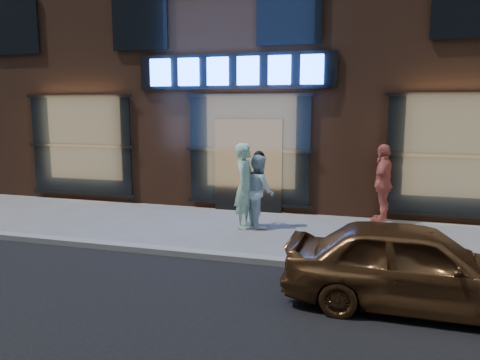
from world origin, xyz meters
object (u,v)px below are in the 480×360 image
(man_bowtie, at_px, (245,186))
(man_cap, at_px, (259,191))
(gold_sedan, at_px, (415,266))
(passerby, at_px, (383,183))

(man_bowtie, height_order, man_cap, man_bowtie)
(man_cap, height_order, gold_sedan, man_cap)
(man_cap, bearing_deg, passerby, -100.00)
(man_bowtie, xyz_separation_m, man_cap, (0.27, 0.18, -0.13))
(man_bowtie, xyz_separation_m, passerby, (2.97, 1.42, -0.03))
(man_bowtie, relative_size, passerby, 1.03)
(man_cap, bearing_deg, gold_sedan, -174.29)
(passerby, bearing_deg, man_bowtie, -51.03)
(passerby, bearing_deg, man_cap, -51.96)
(man_bowtie, height_order, passerby, man_bowtie)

